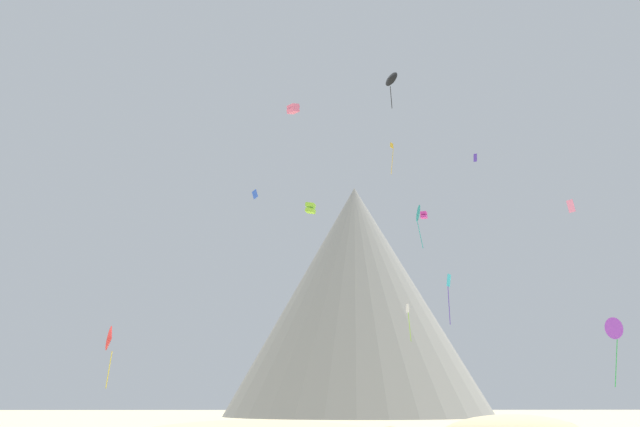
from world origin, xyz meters
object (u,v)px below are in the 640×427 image
at_px(kite_cyan_mid, 449,288).
at_px(kite_magenta_high, 424,215).
at_px(kite_indigo_high, 475,158).
at_px(kite_violet_low, 613,329).
at_px(rock_massif, 359,308).
at_px(kite_white_low, 408,316).
at_px(kite_blue_high, 255,194).
at_px(kite_red_low, 110,339).
at_px(kite_black_high, 390,79).
at_px(kite_lime_high, 310,208).
at_px(kite_rainbow_high, 293,109).
at_px(kite_pink_mid, 571,206).
at_px(kite_gold_high, 392,153).
at_px(kite_teal_high, 419,214).

bearing_deg(kite_cyan_mid, kite_magenta_high, 74.97).
xyz_separation_m(kite_indigo_high, kite_violet_low, (2.09, -31.68, -28.42)).
height_order(kite_indigo_high, kite_violet_low, kite_indigo_high).
xyz_separation_m(rock_massif, kite_white_low, (0.42, -60.73, -9.28)).
height_order(kite_blue_high, kite_violet_low, kite_blue_high).
relative_size(kite_red_low, kite_black_high, 1.25).
height_order(kite_white_low, kite_lime_high, kite_lime_high).
height_order(kite_violet_low, kite_rainbow_high, kite_rainbow_high).
height_order(rock_massif, kite_pink_mid, rock_massif).
bearing_deg(kite_indigo_high, kite_black_high, -32.10).
bearing_deg(kite_pink_mid, kite_white_low, 55.96).
height_order(kite_gold_high, kite_rainbow_high, kite_gold_high).
distance_m(kite_teal_high, kite_rainbow_high, 24.81).
relative_size(rock_massif, kite_red_low, 12.10).
relative_size(kite_magenta_high, kite_red_low, 0.20).
distance_m(kite_white_low, kite_indigo_high, 29.36).
bearing_deg(kite_black_high, kite_blue_high, -159.44).
distance_m(kite_pink_mid, kite_blue_high, 37.96).
height_order(kite_teal_high, kite_red_low, kite_teal_high).
bearing_deg(kite_rainbow_high, kite_violet_low, -167.91).
height_order(kite_indigo_high, kite_teal_high, kite_indigo_high).
xyz_separation_m(kite_gold_high, kite_blue_high, (-19.81, -12.75, -11.01)).
bearing_deg(kite_black_high, kite_teal_high, 125.92).
distance_m(kite_cyan_mid, kite_indigo_high, 31.77).
relative_size(kite_cyan_mid, kite_violet_low, 0.90).
distance_m(kite_cyan_mid, kite_blue_high, 27.96).
relative_size(kite_pink_mid, kite_red_low, 0.23).
height_order(kite_indigo_high, kite_magenta_high, kite_indigo_high).
bearing_deg(kite_cyan_mid, kite_red_low, 174.30).
height_order(rock_massif, kite_rainbow_high, rock_massif).
xyz_separation_m(kite_cyan_mid, kite_magenta_high, (2.75, 25.50, 15.49)).
bearing_deg(kite_violet_low, kite_black_high, -45.99).
height_order(kite_white_low, kite_blue_high, kite_blue_high).
relative_size(rock_massif, kite_black_high, 15.17).
xyz_separation_m(rock_massif, kite_cyan_mid, (3.27, -70.58, -7.48)).
distance_m(kite_indigo_high, kite_magenta_high, 11.50).
relative_size(kite_cyan_mid, kite_teal_high, 0.83).
xyz_separation_m(kite_teal_high, kite_violet_low, (10.55, -33.28, -20.17)).
bearing_deg(kite_blue_high, kite_cyan_mid, -105.74).
bearing_deg(kite_gold_high, kite_violet_low, -64.10).
distance_m(kite_violet_low, kite_black_high, 37.02).
bearing_deg(rock_massif, kite_violet_low, -79.65).
bearing_deg(kite_gold_high, kite_magenta_high, 28.90).
bearing_deg(kite_black_high, kite_indigo_high, 106.09).
height_order(kite_indigo_high, kite_black_high, kite_black_high).
relative_size(kite_gold_high, kite_violet_low, 0.85).
distance_m(kite_white_low, kite_blue_high, 24.65).
relative_size(kite_lime_high, kite_blue_high, 1.29).
relative_size(kite_indigo_high, kite_red_low, 0.20).
height_order(kite_pink_mid, kite_indigo_high, kite_indigo_high).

